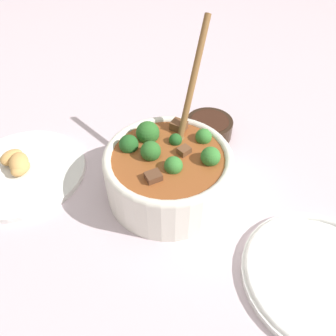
# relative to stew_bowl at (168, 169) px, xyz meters

# --- Properties ---
(ground_plane) EXTENTS (4.00, 4.00, 0.00)m
(ground_plane) POSITION_rel_stew_bowl_xyz_m (-0.00, 0.00, -0.06)
(ground_plane) COLOR silver
(stew_bowl) EXTENTS (0.26, 0.24, 0.28)m
(stew_bowl) POSITION_rel_stew_bowl_xyz_m (0.00, 0.00, 0.00)
(stew_bowl) COLOR white
(stew_bowl) RESTS_ON ground_plane
(condiment_bowl) EXTENTS (0.10, 0.10, 0.04)m
(condiment_bowl) POSITION_rel_stew_bowl_xyz_m (0.13, -0.14, -0.03)
(condiment_bowl) COLOR black
(condiment_bowl) RESTS_ON ground_plane
(empty_plate) EXTENTS (0.24, 0.24, 0.02)m
(empty_plate) POSITION_rel_stew_bowl_xyz_m (-0.24, -0.17, -0.05)
(empty_plate) COLOR white
(empty_plate) RESTS_ON ground_plane
(food_plate) EXTENTS (0.25, 0.25, 0.05)m
(food_plate) POSITION_rel_stew_bowl_xyz_m (0.13, 0.27, -0.05)
(food_plate) COLOR white
(food_plate) RESTS_ON ground_plane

